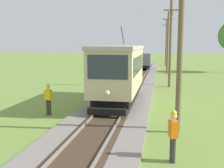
# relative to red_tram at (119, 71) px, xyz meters

# --- Properties ---
(red_tram) EXTENTS (2.60, 8.54, 4.79)m
(red_tram) POSITION_rel_red_tram_xyz_m (0.00, 0.00, 0.00)
(red_tram) COLOR beige
(red_tram) RESTS_ON rail_right
(freight_car) EXTENTS (2.40, 5.20, 2.31)m
(freight_car) POSITION_rel_red_tram_xyz_m (-0.00, 24.19, -0.64)
(freight_car) COLOR slate
(freight_car) RESTS_ON rail_right
(utility_pole_near_tram) EXTENTS (1.40, 0.43, 7.76)m
(utility_pole_near_tram) POSITION_rel_red_tram_xyz_m (3.47, -5.56, 1.78)
(utility_pole_near_tram) COLOR brown
(utility_pole_near_tram) RESTS_ON ground
(utility_pole_mid) EXTENTS (1.40, 0.39, 7.91)m
(utility_pole_mid) POSITION_rel_red_tram_xyz_m (3.47, 8.41, 1.86)
(utility_pole_mid) COLOR brown
(utility_pole_mid) RESTS_ON ground
(utility_pole_far) EXTENTS (1.40, 0.46, 8.10)m
(utility_pole_far) POSITION_rel_red_tram_xyz_m (3.47, 19.95, 1.95)
(utility_pole_far) COLOR brown
(utility_pole_far) RESTS_ON ground
(utility_pole_distant) EXTENTS (1.40, 0.29, 8.28)m
(utility_pole_distant) POSITION_rel_red_tram_xyz_m (3.47, 33.99, 2.05)
(utility_pole_distant) COLOR brown
(utility_pole_distant) RESTS_ON ground
(gravel_pile) EXTENTS (2.66, 2.66, 1.25)m
(gravel_pile) POSITION_rel_red_tram_xyz_m (-3.58, 25.22, -1.57)
(gravel_pile) COLOR #9E998E
(gravel_pile) RESTS_ON ground
(track_worker) EXTENTS (0.33, 0.43, 1.78)m
(track_worker) POSITION_rel_red_tram_xyz_m (3.14, -8.78, -1.21)
(track_worker) COLOR #38332D
(track_worker) RESTS_ON ground
(second_worker) EXTENTS (0.43, 0.34, 1.78)m
(second_worker) POSITION_rel_red_tram_xyz_m (-3.45, -3.49, -1.21)
(second_worker) COLOR #38332D
(second_worker) RESTS_ON ground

